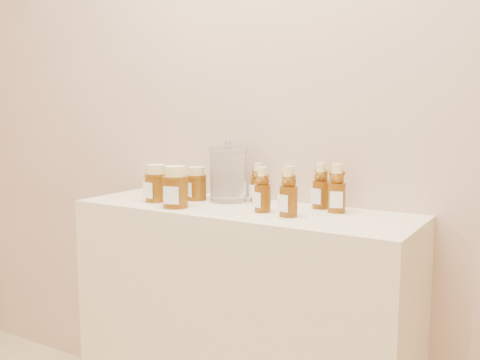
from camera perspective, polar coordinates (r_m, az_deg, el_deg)
The scene contains 11 objects.
wall_back at distance 1.98m, azimuth 3.20°, elevation 10.86°, with size 3.50×0.02×2.70m, color tan.
display_table at distance 1.97m, azimuth 0.11°, elevation -15.95°, with size 1.20×0.40×0.90m, color beige.
bear_bottle_back_left at distance 1.94m, azimuth 1.90°, elevation 0.00°, with size 0.05×0.05×0.16m, color #592D07, non-canonical shape.
bear_bottle_back_mid at distance 1.83m, azimuth 8.62°, elevation -0.29°, with size 0.06×0.06×0.18m, color #592D07, non-canonical shape.
bear_bottle_back_right at distance 1.77m, azimuth 10.29°, elevation -0.52°, with size 0.06×0.06×0.18m, color #592D07, non-canonical shape.
bear_bottle_front_left at distance 1.75m, azimuth 2.43°, elevation -0.70°, with size 0.06×0.06×0.17m, color #592D07, non-canonical shape.
bear_bottle_front_right at distance 1.68m, azimuth 5.21°, elevation -0.88°, with size 0.06×0.06×0.18m, color #592D07, non-canonical shape.
honey_jar_left at distance 1.97m, azimuth -8.91°, elevation -0.33°, with size 0.09×0.09×0.14m, color #592D07, non-canonical shape.
honey_jar_back at distance 1.99m, azimuth -4.69°, elevation -0.36°, with size 0.08×0.08×0.12m, color #592D07, non-canonical shape.
honey_jar_front at distance 1.84m, azimuth -6.91°, elevation -0.73°, with size 0.09×0.09×0.14m, color #592D07, non-canonical shape.
glass_canister at distance 1.95m, azimuth -1.24°, elevation 0.90°, with size 0.14×0.14×0.22m, color white, non-canonical shape.
Camera 1 is at (0.94, 0.01, 1.23)m, focal length 40.00 mm.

